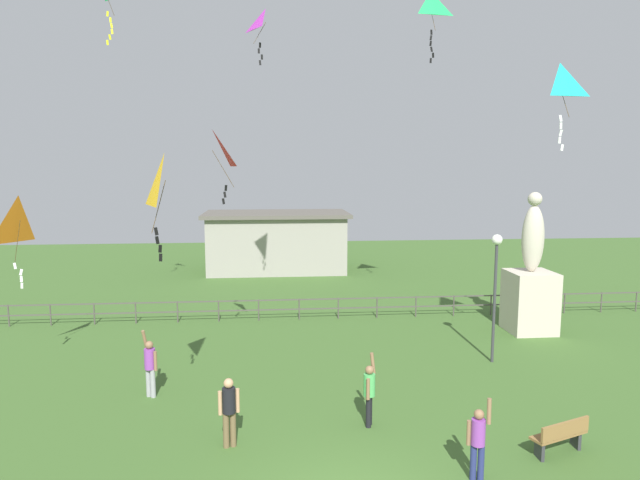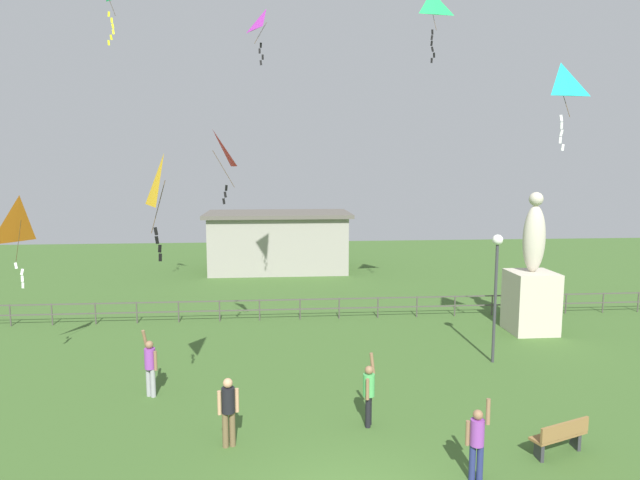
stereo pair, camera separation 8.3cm
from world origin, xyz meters
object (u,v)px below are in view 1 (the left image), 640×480
at_px(person_3, 229,408).
at_px(kite_5, 165,183).
at_px(person_0, 150,364).
at_px(statue_monument, 530,288).
at_px(kite_4, 559,86).
at_px(park_bench, 561,435).
at_px(kite_0, 213,152).
at_px(kite_2, 265,24).
at_px(person_2, 369,391).
at_px(kite_3, 20,222).
at_px(person_1, 478,439).
at_px(kite_1, 430,9).
at_px(lamppost, 496,270).

bearing_deg(person_3, kite_5, 143.74).
bearing_deg(person_0, statue_monument, 20.57).
bearing_deg(kite_5, kite_4, 14.15).
xyz_separation_m(park_bench, kite_4, (2.18, 5.04, 8.76)).
bearing_deg(kite_5, person_3, -36.26).
bearing_deg(kite_0, kite_2, 66.31).
relative_size(person_0, kite_0, 0.84).
distance_m(person_2, kite_0, 9.12).
height_order(kite_0, kite_3, kite_0).
distance_m(person_1, person_2, 3.29).
xyz_separation_m(statue_monument, kite_4, (-1.63, -4.45, 7.41)).
bearing_deg(person_3, kite_4, 21.93).
distance_m(kite_1, kite_3, 17.12).
xyz_separation_m(person_3, kite_2, (0.91, 9.69, 11.29)).
relative_size(person_3, kite_1, 0.62).
xyz_separation_m(person_3, kite_1, (7.54, 9.95, 12.08)).
bearing_deg(kite_5, person_1, -23.65).
height_order(person_3, kite_2, kite_2).
distance_m(person_1, kite_2, 16.85).
bearing_deg(person_0, kite_3, 154.52).
distance_m(kite_0, kite_3, 6.39).
distance_m(park_bench, kite_3, 16.51).
bearing_deg(statue_monument, kite_0, -167.55).
distance_m(kite_3, kite_5, 6.79).
bearing_deg(statue_monument, kite_5, -150.76).
height_order(kite_3, kite_4, kite_4).
bearing_deg(statue_monument, park_bench, -111.84).
xyz_separation_m(person_0, person_3, (2.54, -3.16, -0.01)).
bearing_deg(person_3, lamppost, 30.51).
xyz_separation_m(person_1, kite_5, (-6.95, 3.04, 5.40)).
xyz_separation_m(person_0, kite_1, (10.08, 6.79, 12.07)).
distance_m(park_bench, kite_4, 10.34).
distance_m(person_0, person_3, 4.05).
height_order(park_bench, kite_4, kite_4).
height_order(person_0, kite_4, kite_4).
bearing_deg(kite_4, kite_0, 171.04).
relative_size(park_bench, person_0, 0.78).
height_order(person_2, kite_5, kite_5).
bearing_deg(kite_3, lamppost, -0.29).
distance_m(statue_monument, kite_4, 8.80).
height_order(person_1, kite_2, kite_2).
bearing_deg(person_1, person_2, 124.75).
height_order(park_bench, kite_0, kite_0).
height_order(person_2, kite_1, kite_1).
bearing_deg(kite_2, kite_5, -105.86).
height_order(person_1, kite_0, kite_0).
xyz_separation_m(person_2, kite_4, (6.42, 3.24, 8.26)).
height_order(park_bench, person_2, person_2).
relative_size(lamppost, kite_5, 1.69).
distance_m(person_2, kite_4, 10.96).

